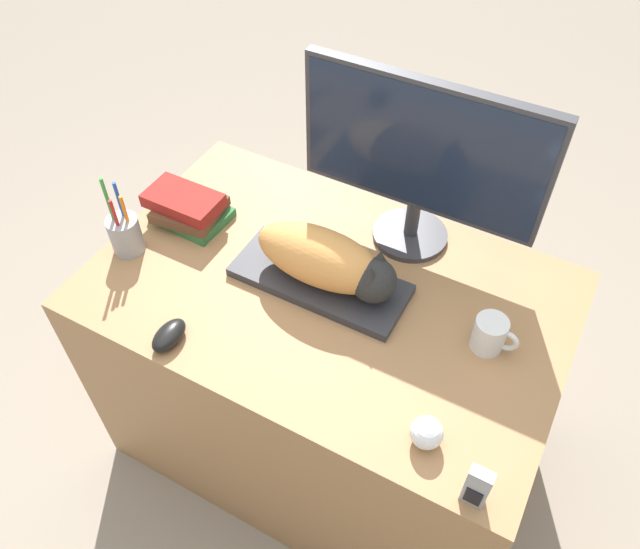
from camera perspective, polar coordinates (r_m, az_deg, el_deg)
name	(u,v)px	position (r m, az deg, el deg)	size (l,w,h in m)	color
ground_plane	(266,535)	(2.05, -4.92, -22.62)	(12.00, 12.00, 0.00)	gray
desk	(326,373)	(1.85, 0.55, -8.98)	(1.17, 0.75, 0.76)	#9E7047
keyboard	(320,280)	(1.55, -0.01, -0.52)	(0.44, 0.18, 0.02)	#2D2D33
cat	(329,261)	(1.48, 0.83, 1.26)	(0.36, 0.14, 0.14)	#D18C47
monitor	(422,155)	(1.51, 9.27, 10.70)	(0.61, 0.20, 0.46)	#333338
computer_mouse	(169,335)	(1.47, -13.65, -5.42)	(0.06, 0.10, 0.04)	black
coffee_mug	(490,334)	(1.45, 15.32, -5.31)	(0.11, 0.07, 0.09)	silver
pen_cup	(125,234)	(1.67, -17.38, 3.59)	(0.08, 0.08, 0.23)	#939399
baseball	(427,433)	(1.30, 9.72, -14.07)	(0.07, 0.07, 0.07)	silver
phone	(477,487)	(1.24, 14.15, -18.34)	(0.05, 0.03, 0.11)	#99999E
book_stack	(188,208)	(1.73, -11.97, 5.99)	(0.21, 0.17, 0.09)	#2D6B38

